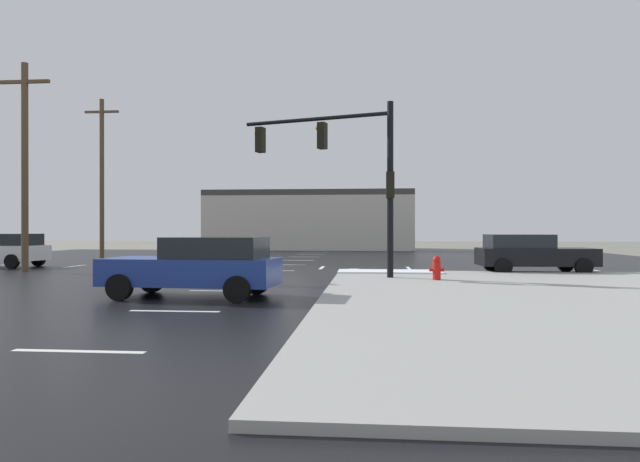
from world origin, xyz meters
The scene contains 12 objects.
ground_plane centered at (0.00, 0.00, 0.00)m, with size 120.00×120.00×0.00m, color slate.
road_asphalt centered at (0.00, 0.00, 0.01)m, with size 44.00×44.00×0.02m, color black.
snow_strip_curbside centered at (5.00, -4.00, 0.17)m, with size 4.00×1.60×0.06m, color white.
lane_markings centered at (1.20, -1.38, 0.02)m, with size 36.15×36.15×0.01m.
traffic_signal_mast centered at (3.43, -5.90, 4.22)m, with size 5.55×1.88×6.09m.
fire_hydrant centered at (6.42, -7.16, 0.54)m, with size 0.48×0.26×0.79m.
strip_building_background centered at (-1.11, 24.65, 2.60)m, with size 18.08×8.00×5.20m.
sedan_black centered at (10.71, -2.62, 0.85)m, with size 4.60×2.18×1.58m.
sedan_white centered at (-13.22, -0.87, 0.85)m, with size 4.64×2.30×1.58m.
sedan_blue centered at (-0.26, -11.53, 0.85)m, with size 4.63×2.26×1.58m.
utility_pole_mid centered at (-10.39, -3.30, 4.65)m, with size 2.20×0.28×8.88m.
utility_pole_far centered at (-12.66, 8.08, 5.24)m, with size 2.20×0.28×10.04m.
Camera 1 is at (4.23, -25.76, 1.80)m, focal length 31.31 mm.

